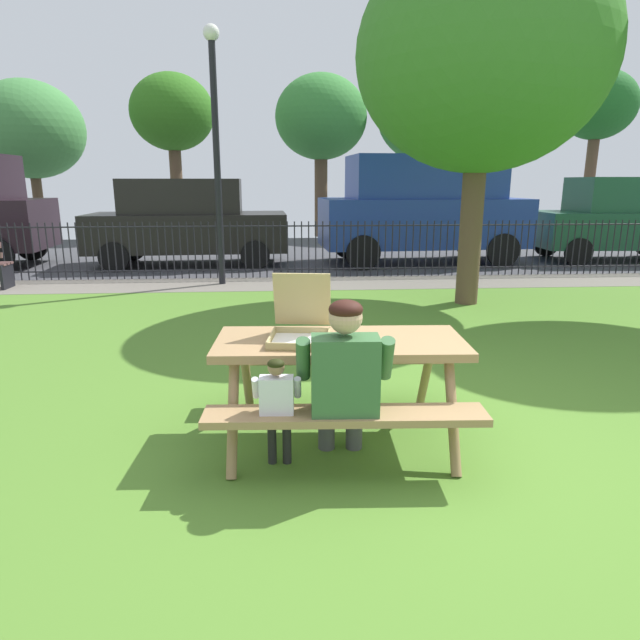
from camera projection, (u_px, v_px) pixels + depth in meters
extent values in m
cube|color=#51802B|center=(391.00, 372.00, 5.56)|extent=(28.00, 11.38, 0.02)
cube|color=slate|center=(340.00, 283.00, 10.38)|extent=(28.00, 1.40, 0.01)
cube|color=#424247|center=(322.00, 253.00, 14.89)|extent=(28.00, 7.92, 0.01)
cube|color=#A17C51|center=(340.00, 343.00, 3.96)|extent=(1.83, 0.84, 0.06)
cube|color=#A17C51|center=(345.00, 416.00, 3.45)|extent=(1.81, 0.36, 0.05)
cube|color=#A17C51|center=(336.00, 357.00, 4.61)|extent=(1.81, 0.36, 0.05)
cylinder|color=#A17C51|center=(233.00, 417.00, 3.63)|extent=(0.09, 0.44, 0.74)
cylinder|color=#A17C51|center=(246.00, 374.00, 4.44)|extent=(0.09, 0.44, 0.74)
cylinder|color=#A17C51|center=(452.00, 415.00, 3.67)|extent=(0.09, 0.44, 0.74)
cylinder|color=#A17C51|center=(426.00, 373.00, 4.47)|extent=(0.09, 0.44, 0.74)
cube|color=tan|center=(299.00, 342.00, 3.87)|extent=(0.47, 0.47, 0.01)
cube|color=silver|center=(299.00, 341.00, 3.87)|extent=(0.43, 0.43, 0.00)
cube|color=tan|center=(296.00, 346.00, 3.67)|extent=(0.42, 0.07, 0.04)
cube|color=tan|center=(302.00, 330.00, 4.06)|extent=(0.42, 0.07, 0.04)
cube|color=tan|center=(271.00, 337.00, 3.88)|extent=(0.07, 0.42, 0.04)
cube|color=tan|center=(328.00, 338.00, 3.85)|extent=(0.07, 0.42, 0.04)
cube|color=tan|center=(302.00, 299.00, 4.02)|extent=(0.43, 0.18, 0.41)
pyramid|color=#E1CA5B|center=(355.00, 339.00, 3.92)|extent=(0.16, 0.21, 0.01)
cube|color=tan|center=(357.00, 343.00, 3.82)|extent=(0.17, 0.03, 0.02)
cylinder|color=#4A4A4A|center=(326.00, 420.00, 3.91)|extent=(0.12, 0.12, 0.44)
cylinder|color=#4A4A4A|center=(328.00, 399.00, 3.64)|extent=(0.17, 0.43, 0.15)
cylinder|color=#4A4A4A|center=(354.00, 420.00, 3.91)|extent=(0.12, 0.12, 0.44)
cylinder|color=#4A4A4A|center=(357.00, 398.00, 3.65)|extent=(0.17, 0.43, 0.15)
cube|color=#386638|center=(345.00, 377.00, 3.39)|extent=(0.43, 0.24, 0.52)
cylinder|color=#386638|center=(303.00, 359.00, 3.40)|extent=(0.10, 0.21, 0.31)
cylinder|color=#386638|center=(386.00, 358.00, 3.41)|extent=(0.10, 0.21, 0.31)
sphere|color=tan|center=(346.00, 317.00, 3.31)|extent=(0.21, 0.21, 0.21)
ellipsoid|color=#331610|center=(346.00, 309.00, 3.29)|extent=(0.21, 0.20, 0.12)
cylinder|color=black|center=(272.00, 433.00, 3.70)|extent=(0.06, 0.06, 0.44)
cylinder|color=black|center=(270.00, 407.00, 3.54)|extent=(0.09, 0.22, 0.08)
cylinder|color=black|center=(287.00, 433.00, 3.70)|extent=(0.06, 0.06, 0.44)
cylinder|color=black|center=(286.00, 407.00, 3.54)|extent=(0.09, 0.22, 0.08)
cube|color=silver|center=(277.00, 397.00, 3.41)|extent=(0.22, 0.12, 0.26)
cylinder|color=silver|center=(256.00, 388.00, 3.42)|extent=(0.05, 0.11, 0.16)
cylinder|color=silver|center=(298.00, 387.00, 3.42)|extent=(0.05, 0.11, 0.16)
sphere|color=#8C6647|center=(276.00, 367.00, 3.37)|extent=(0.11, 0.11, 0.11)
ellipsoid|color=black|center=(276.00, 364.00, 3.36)|extent=(0.11, 0.10, 0.06)
cylinder|color=black|center=(337.00, 226.00, 10.81)|extent=(21.51, 0.03, 0.03)
cylinder|color=black|center=(337.00, 269.00, 11.02)|extent=(21.51, 0.03, 0.03)
cylinder|color=black|center=(3.00, 252.00, 10.49)|extent=(0.02, 0.02, 1.12)
cylinder|color=black|center=(11.00, 252.00, 10.50)|extent=(0.02, 0.02, 1.12)
cylinder|color=black|center=(18.00, 252.00, 10.51)|extent=(0.02, 0.02, 1.12)
cylinder|color=black|center=(26.00, 252.00, 10.52)|extent=(0.02, 0.02, 1.12)
cylinder|color=black|center=(33.00, 252.00, 10.53)|extent=(0.02, 0.02, 1.12)
cylinder|color=black|center=(41.00, 252.00, 10.54)|extent=(0.02, 0.02, 1.12)
cylinder|color=black|center=(48.00, 252.00, 10.55)|extent=(0.02, 0.02, 1.12)
cylinder|color=black|center=(56.00, 252.00, 10.56)|extent=(0.02, 0.02, 1.12)
cylinder|color=black|center=(63.00, 252.00, 10.57)|extent=(0.02, 0.02, 1.12)
cylinder|color=black|center=(71.00, 252.00, 10.58)|extent=(0.02, 0.02, 1.12)
cylinder|color=black|center=(78.00, 252.00, 10.59)|extent=(0.02, 0.02, 1.12)
cylinder|color=black|center=(85.00, 251.00, 10.59)|extent=(0.02, 0.02, 1.12)
cylinder|color=black|center=(93.00, 251.00, 10.60)|extent=(0.02, 0.02, 1.12)
cylinder|color=black|center=(100.00, 251.00, 10.61)|extent=(0.02, 0.02, 1.12)
cylinder|color=black|center=(108.00, 251.00, 10.62)|extent=(0.02, 0.02, 1.12)
cylinder|color=black|center=(115.00, 251.00, 10.63)|extent=(0.02, 0.02, 1.12)
cylinder|color=black|center=(122.00, 251.00, 10.64)|extent=(0.02, 0.02, 1.12)
cylinder|color=black|center=(130.00, 251.00, 10.65)|extent=(0.02, 0.02, 1.12)
cylinder|color=black|center=(137.00, 251.00, 10.66)|extent=(0.02, 0.02, 1.12)
cylinder|color=black|center=(144.00, 251.00, 10.67)|extent=(0.02, 0.02, 1.12)
cylinder|color=black|center=(151.00, 251.00, 10.68)|extent=(0.02, 0.02, 1.12)
cylinder|color=black|center=(159.00, 251.00, 10.69)|extent=(0.02, 0.02, 1.12)
cylinder|color=black|center=(166.00, 251.00, 10.70)|extent=(0.02, 0.02, 1.12)
cylinder|color=black|center=(173.00, 251.00, 10.71)|extent=(0.02, 0.02, 1.12)
cylinder|color=black|center=(181.00, 251.00, 10.72)|extent=(0.02, 0.02, 1.12)
cylinder|color=black|center=(188.00, 251.00, 10.73)|extent=(0.02, 0.02, 1.12)
cylinder|color=black|center=(195.00, 251.00, 10.73)|extent=(0.02, 0.02, 1.12)
cylinder|color=black|center=(202.00, 250.00, 10.74)|extent=(0.02, 0.02, 1.12)
cylinder|color=black|center=(209.00, 250.00, 10.75)|extent=(0.02, 0.02, 1.12)
cylinder|color=black|center=(217.00, 250.00, 10.76)|extent=(0.02, 0.02, 1.12)
cylinder|color=black|center=(224.00, 250.00, 10.77)|extent=(0.02, 0.02, 1.12)
cylinder|color=black|center=(231.00, 250.00, 10.78)|extent=(0.02, 0.02, 1.12)
cylinder|color=black|center=(238.00, 250.00, 10.79)|extent=(0.02, 0.02, 1.12)
cylinder|color=black|center=(245.00, 250.00, 10.80)|extent=(0.02, 0.02, 1.12)
cylinder|color=black|center=(252.00, 250.00, 10.81)|extent=(0.02, 0.02, 1.12)
cylinder|color=black|center=(259.00, 250.00, 10.82)|extent=(0.02, 0.02, 1.12)
cylinder|color=black|center=(266.00, 250.00, 10.83)|extent=(0.02, 0.02, 1.12)
cylinder|color=black|center=(274.00, 250.00, 10.84)|extent=(0.02, 0.02, 1.12)
cylinder|color=black|center=(281.00, 250.00, 10.85)|extent=(0.02, 0.02, 1.12)
cylinder|color=black|center=(288.00, 250.00, 10.86)|extent=(0.02, 0.02, 1.12)
cylinder|color=black|center=(295.00, 250.00, 10.87)|extent=(0.02, 0.02, 1.12)
cylinder|color=black|center=(302.00, 250.00, 10.88)|extent=(0.02, 0.02, 1.12)
cylinder|color=black|center=(309.00, 250.00, 10.88)|extent=(0.02, 0.02, 1.12)
cylinder|color=black|center=(316.00, 250.00, 10.89)|extent=(0.02, 0.02, 1.12)
cylinder|color=black|center=(323.00, 249.00, 10.90)|extent=(0.02, 0.02, 1.12)
cylinder|color=black|center=(330.00, 249.00, 10.91)|extent=(0.02, 0.02, 1.12)
cylinder|color=black|center=(337.00, 249.00, 10.92)|extent=(0.02, 0.02, 1.12)
cylinder|color=black|center=(344.00, 249.00, 10.93)|extent=(0.02, 0.02, 1.12)
cylinder|color=black|center=(351.00, 249.00, 10.94)|extent=(0.02, 0.02, 1.12)
cylinder|color=black|center=(358.00, 249.00, 10.95)|extent=(0.02, 0.02, 1.12)
cylinder|color=black|center=(364.00, 249.00, 10.96)|extent=(0.02, 0.02, 1.12)
cylinder|color=black|center=(371.00, 249.00, 10.97)|extent=(0.02, 0.02, 1.12)
cylinder|color=black|center=(378.00, 249.00, 10.98)|extent=(0.02, 0.02, 1.12)
cylinder|color=black|center=(385.00, 249.00, 10.99)|extent=(0.02, 0.02, 1.12)
cylinder|color=black|center=(392.00, 249.00, 11.00)|extent=(0.02, 0.02, 1.12)
cylinder|color=black|center=(399.00, 249.00, 11.01)|extent=(0.02, 0.02, 1.12)
cylinder|color=black|center=(406.00, 249.00, 11.02)|extent=(0.02, 0.02, 1.12)
cylinder|color=black|center=(413.00, 249.00, 11.02)|extent=(0.02, 0.02, 1.12)
cylinder|color=black|center=(419.00, 249.00, 11.03)|extent=(0.02, 0.02, 1.12)
cylinder|color=black|center=(426.00, 249.00, 11.04)|extent=(0.02, 0.02, 1.12)
cylinder|color=black|center=(433.00, 249.00, 11.05)|extent=(0.02, 0.02, 1.12)
cylinder|color=black|center=(440.00, 249.00, 11.06)|extent=(0.02, 0.02, 1.12)
cylinder|color=black|center=(447.00, 248.00, 11.07)|extent=(0.02, 0.02, 1.12)
cylinder|color=black|center=(453.00, 248.00, 11.08)|extent=(0.02, 0.02, 1.12)
cylinder|color=black|center=(460.00, 248.00, 11.09)|extent=(0.02, 0.02, 1.12)
cylinder|color=black|center=(467.00, 248.00, 11.10)|extent=(0.02, 0.02, 1.12)
cylinder|color=black|center=(474.00, 248.00, 11.11)|extent=(0.02, 0.02, 1.12)
cylinder|color=black|center=(480.00, 248.00, 11.12)|extent=(0.02, 0.02, 1.12)
cylinder|color=black|center=(487.00, 248.00, 11.13)|extent=(0.02, 0.02, 1.12)
cylinder|color=black|center=(494.00, 248.00, 11.14)|extent=(0.02, 0.02, 1.12)
cylinder|color=black|center=(501.00, 248.00, 11.15)|extent=(0.02, 0.02, 1.12)
cylinder|color=black|center=(507.00, 248.00, 11.16)|extent=(0.02, 0.02, 1.12)
cylinder|color=black|center=(514.00, 248.00, 11.16)|extent=(0.02, 0.02, 1.12)
cylinder|color=black|center=(521.00, 248.00, 11.17)|extent=(0.02, 0.02, 1.12)
cylinder|color=black|center=(527.00, 248.00, 11.18)|extent=(0.02, 0.02, 1.12)
cylinder|color=black|center=(534.00, 248.00, 11.19)|extent=(0.02, 0.02, 1.12)
cylinder|color=black|center=(540.00, 248.00, 11.20)|extent=(0.02, 0.02, 1.12)
cylinder|color=black|center=(547.00, 248.00, 11.21)|extent=(0.02, 0.02, 1.12)
cylinder|color=black|center=(554.00, 248.00, 11.22)|extent=(0.02, 0.02, 1.12)
cylinder|color=black|center=(560.00, 248.00, 11.23)|extent=(0.02, 0.02, 1.12)
cylinder|color=black|center=(567.00, 247.00, 11.24)|extent=(0.02, 0.02, 1.12)
cylinder|color=black|center=(573.00, 247.00, 11.25)|extent=(0.02, 0.02, 1.12)
cylinder|color=black|center=(580.00, 247.00, 11.26)|extent=(0.02, 0.02, 1.12)
cylinder|color=black|center=(587.00, 247.00, 11.27)|extent=(0.02, 0.02, 1.12)
cylinder|color=black|center=(593.00, 247.00, 11.28)|extent=(0.02, 0.02, 1.12)
cylinder|color=black|center=(600.00, 247.00, 11.29)|extent=(0.02, 0.02, 1.12)
cylinder|color=black|center=(606.00, 247.00, 11.30)|extent=(0.02, 0.02, 1.12)
cylinder|color=black|center=(613.00, 247.00, 11.30)|extent=(0.02, 0.02, 1.12)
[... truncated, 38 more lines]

